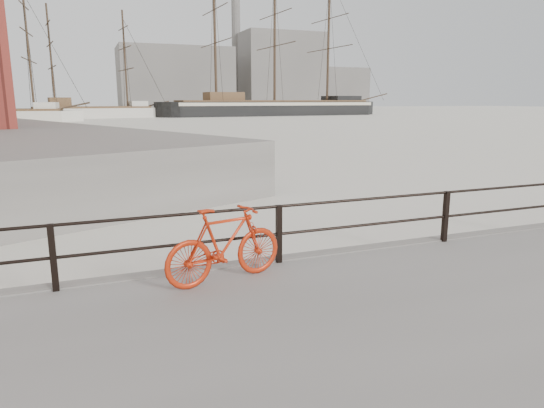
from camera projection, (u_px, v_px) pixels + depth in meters
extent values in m
plane|color=white|center=(437.00, 256.00, 9.74)|extent=(400.00, 400.00, 0.00)
imported|color=red|center=(225.00, 244.00, 7.32)|extent=(1.96, 0.72, 1.17)
cube|color=gray|center=(175.00, 79.00, 142.56)|extent=(32.00, 18.00, 18.00)
cube|color=gray|center=(279.00, 72.00, 158.83)|extent=(26.00, 20.00, 24.00)
cube|color=gray|center=(334.00, 89.00, 172.55)|extent=(20.00, 16.00, 14.00)
cylinder|color=gray|center=(236.00, 40.00, 156.70)|extent=(2.80, 2.80, 44.00)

